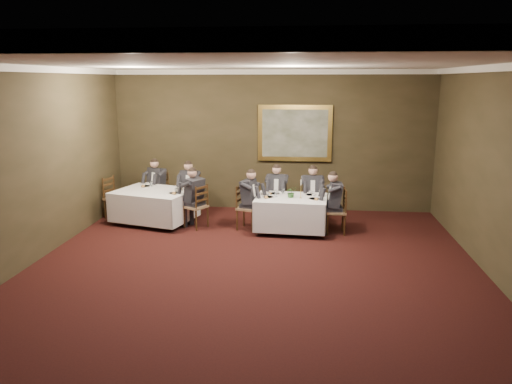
% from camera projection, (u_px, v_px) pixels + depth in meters
% --- Properties ---
extents(ground, '(10.00, 10.00, 0.00)m').
position_uv_depth(ground, '(248.00, 285.00, 8.07)').
color(ground, black).
rests_on(ground, ground).
extents(ceiling, '(8.00, 10.00, 0.10)m').
position_uv_depth(ceiling, '(248.00, 62.00, 7.30)').
color(ceiling, silver).
rests_on(ceiling, back_wall).
extents(back_wall, '(8.00, 0.10, 3.50)m').
position_uv_depth(back_wall, '(272.00, 141.00, 12.53)').
color(back_wall, '#302A18').
rests_on(back_wall, ground).
extents(front_wall, '(8.00, 0.10, 3.50)m').
position_uv_depth(front_wall, '(142.00, 350.00, 2.83)').
color(front_wall, '#302A18').
rests_on(front_wall, ground).
extents(left_wall, '(0.10, 10.00, 3.50)m').
position_uv_depth(left_wall, '(4.00, 174.00, 8.09)').
color(left_wall, '#302A18').
rests_on(left_wall, ground).
extents(crown_molding, '(8.00, 10.00, 0.12)m').
position_uv_depth(crown_molding, '(248.00, 67.00, 7.31)').
color(crown_molding, white).
rests_on(crown_molding, back_wall).
extents(table_main, '(1.61, 1.26, 0.67)m').
position_uv_depth(table_main, '(291.00, 211.00, 10.87)').
color(table_main, '#311C0D').
rests_on(table_main, ground).
extents(table_second, '(2.01, 1.73, 0.67)m').
position_uv_depth(table_second, '(154.00, 204.00, 11.53)').
color(table_second, '#311C0D').
rests_on(table_second, ground).
extents(chair_main_backleft, '(0.47, 0.45, 1.00)m').
position_uv_depth(chair_main_backleft, '(277.00, 209.00, 11.73)').
color(chair_main_backleft, olive).
rests_on(chair_main_backleft, ground).
extents(diner_main_backleft, '(0.44, 0.50, 1.35)m').
position_uv_depth(diner_main_backleft, '(277.00, 200.00, 11.67)').
color(diner_main_backleft, black).
rests_on(diner_main_backleft, chair_main_backleft).
extents(chair_main_backright, '(0.46, 0.44, 1.00)m').
position_uv_depth(chair_main_backright, '(312.00, 210.00, 11.60)').
color(chair_main_backright, olive).
rests_on(chair_main_backright, ground).
extents(diner_main_backright, '(0.43, 0.50, 1.35)m').
position_uv_depth(diner_main_backright, '(312.00, 201.00, 11.54)').
color(diner_main_backright, black).
rests_on(diner_main_backright, chair_main_backright).
extents(chair_main_endleft, '(0.52, 0.54, 1.00)m').
position_uv_depth(chair_main_endleft, '(247.00, 217.00, 11.07)').
color(chair_main_endleft, olive).
rests_on(chair_main_endleft, ground).
extents(diner_main_endleft, '(0.57, 0.51, 1.35)m').
position_uv_depth(diner_main_endleft, '(248.00, 207.00, 11.01)').
color(diner_main_endleft, black).
rests_on(diner_main_endleft, chair_main_endleft).
extents(chair_main_endright, '(0.44, 0.46, 1.00)m').
position_uv_depth(chair_main_endright, '(336.00, 221.00, 10.76)').
color(chair_main_endright, olive).
rests_on(chair_main_endright, ground).
extents(diner_main_endright, '(0.50, 0.43, 1.35)m').
position_uv_depth(diner_main_endright, '(336.00, 210.00, 10.71)').
color(diner_main_endright, black).
rests_on(diner_main_endright, chair_main_endright).
extents(chair_sec_backleft, '(0.57, 0.56, 1.00)m').
position_uv_depth(chair_sec_backleft, '(158.00, 201.00, 12.54)').
color(chair_sec_backleft, olive).
rests_on(chair_sec_backleft, ground).
extents(diner_sec_backleft, '(0.56, 0.60, 1.35)m').
position_uv_depth(diner_sec_backleft, '(158.00, 192.00, 12.48)').
color(diner_sec_backleft, black).
rests_on(diner_sec_backleft, chair_sec_backleft).
extents(chair_sec_backright, '(0.49, 0.48, 1.00)m').
position_uv_depth(chair_sec_backright, '(191.00, 204.00, 12.21)').
color(chair_sec_backright, olive).
rests_on(chair_sec_backright, ground).
extents(diner_sec_backright, '(0.46, 0.53, 1.35)m').
position_uv_depth(diner_sec_backright, '(190.00, 195.00, 12.15)').
color(diner_sec_backright, black).
rests_on(diner_sec_backright, chair_sec_backright).
extents(chair_sec_endright, '(0.58, 0.59, 1.00)m').
position_uv_depth(chair_sec_endright, '(196.00, 215.00, 11.18)').
color(chair_sec_endright, olive).
rests_on(chair_sec_endright, ground).
extents(diner_sec_endright, '(0.62, 0.59, 1.35)m').
position_uv_depth(diner_sec_endright, '(196.00, 205.00, 11.13)').
color(diner_sec_endright, black).
rests_on(diner_sec_endright, chair_sec_endright).
extents(chair_sec_endleft, '(0.54, 0.55, 1.00)m').
position_uv_depth(chair_sec_endleft, '(116.00, 206.00, 11.96)').
color(chair_sec_endleft, olive).
rests_on(chair_sec_endleft, ground).
extents(centerpiece, '(0.28, 0.26, 0.25)m').
position_uv_depth(centerpiece, '(291.00, 192.00, 10.76)').
color(centerpiece, '#2D5926').
rests_on(centerpiece, table_main).
extents(candlestick, '(0.06, 0.06, 0.42)m').
position_uv_depth(candlestick, '(301.00, 191.00, 10.70)').
color(candlestick, gold).
rests_on(candlestick, table_main).
extents(place_setting_table_main, '(0.33, 0.31, 0.14)m').
position_uv_depth(place_setting_table_main, '(277.00, 192.00, 11.19)').
color(place_setting_table_main, white).
rests_on(place_setting_table_main, table_main).
extents(place_setting_table_second, '(0.33, 0.32, 0.14)m').
position_uv_depth(place_setting_table_second, '(148.00, 184.00, 11.97)').
color(place_setting_table_second, white).
rests_on(place_setting_table_second, table_second).
extents(painting, '(1.83, 0.09, 1.39)m').
position_uv_depth(painting, '(295.00, 133.00, 12.37)').
color(painting, '#E1C652').
rests_on(painting, back_wall).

